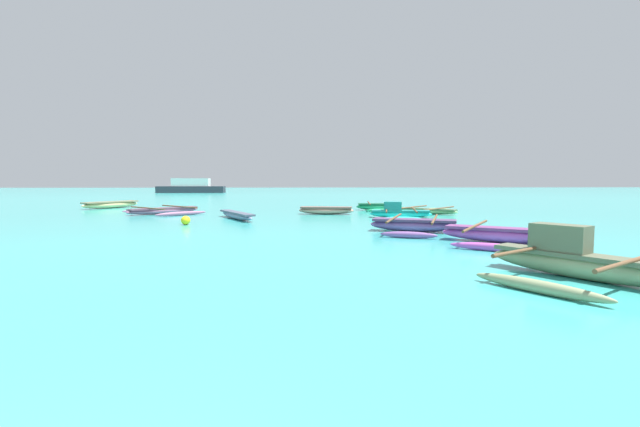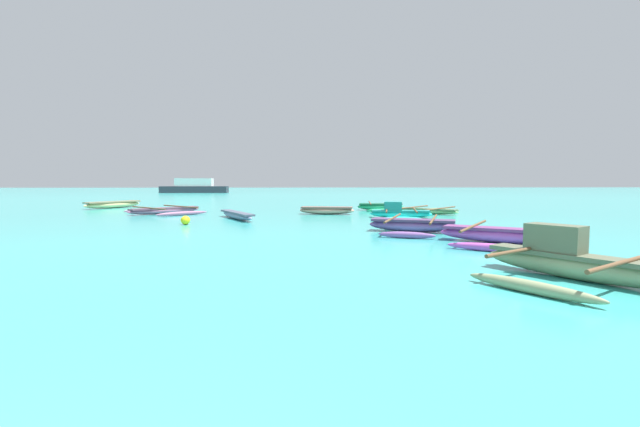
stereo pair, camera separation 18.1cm
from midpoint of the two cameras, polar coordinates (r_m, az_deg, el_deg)
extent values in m
ellipsoid|color=tan|center=(21.76, 0.60, 0.40)|extent=(2.90, 1.22, 0.38)
cube|color=brown|center=(21.75, 0.60, 0.80)|extent=(2.67, 1.15, 0.08)
ellipsoid|color=#21DDD4|center=(19.98, 10.41, -0.06)|extent=(2.91, 1.23, 0.35)
cube|color=teal|center=(19.97, 10.42, 0.33)|extent=(2.68, 1.15, 0.08)
cube|color=teal|center=(19.95, 9.41, 1.01)|extent=(0.89, 0.71, 0.39)
cylinder|color=brown|center=(20.00, 12.25, 0.48)|extent=(0.77, 3.43, 0.07)
cylinder|color=brown|center=(19.96, 8.59, 0.52)|extent=(0.77, 3.43, 0.07)
ellipsoid|color=#21DDD4|center=(21.72, 10.28, 0.08)|extent=(1.79, 0.56, 0.20)
ellipsoid|color=#21DDD4|center=(18.25, 10.56, -0.71)|extent=(1.79, 0.56, 0.20)
ellipsoid|color=#23A065|center=(25.16, 7.71, 0.90)|extent=(2.74, 1.02, 0.40)
cube|color=#206544|center=(25.15, 7.72, 1.26)|extent=(2.53, 0.97, 0.08)
cylinder|color=brown|center=(25.19, 9.09, 1.39)|extent=(0.52, 3.57, 0.07)
cylinder|color=brown|center=(25.12, 6.35, 1.41)|extent=(0.52, 3.57, 0.07)
ellipsoid|color=#23A065|center=(26.95, 7.48, 0.92)|extent=(1.66, 0.40, 0.20)
ellipsoid|color=#23A065|center=(23.38, 7.97, 0.40)|extent=(1.66, 0.40, 0.20)
ellipsoid|color=#707EA1|center=(19.37, -11.33, -0.26)|extent=(2.16, 3.80, 0.32)
cube|color=#4A5265|center=(19.36, -11.34, 0.10)|extent=(2.00, 3.50, 0.08)
ellipsoid|color=#87BD79|center=(22.75, 13.60, 0.33)|extent=(2.99, 2.65, 0.29)
cube|color=#57744F|center=(22.74, 13.61, 0.59)|extent=(2.76, 2.46, 0.08)
cylinder|color=brown|center=(22.43, 15.44, 0.66)|extent=(2.58, 3.02, 0.07)
cylinder|color=brown|center=(23.07, 11.83, 0.81)|extent=(2.58, 3.02, 0.07)
ellipsoid|color=#87BD79|center=(24.55, 15.45, 0.47)|extent=(1.73, 1.51, 0.20)
ellipsoid|color=#87BD79|center=(20.99, 11.44, -0.08)|extent=(1.73, 1.51, 0.20)
ellipsoid|color=#7C4F96|center=(14.53, 12.09, -1.55)|extent=(3.01, 1.76, 0.42)
cube|color=#50385F|center=(14.51, 12.10, -0.88)|extent=(2.78, 1.64, 0.08)
cylinder|color=brown|center=(14.46, 14.69, -0.70)|extent=(1.29, 3.30, 0.07)
cylinder|color=brown|center=(14.58, 9.53, -0.58)|extent=(1.29, 3.30, 0.07)
ellipsoid|color=#7C4F96|center=(16.27, 12.67, -1.34)|extent=(1.63, 0.77, 0.20)
ellipsoid|color=#7C4F96|center=(12.81, 11.32, -2.81)|extent=(1.63, 0.77, 0.20)
ellipsoid|color=#D7BF7F|center=(29.90, -26.27, 1.05)|extent=(2.62, 3.67, 0.42)
cube|color=#837652|center=(29.90, -26.28, 1.38)|extent=(2.43, 3.39, 0.08)
ellipsoid|color=#B84BB2|center=(12.63, 23.07, -2.69)|extent=(3.19, 2.39, 0.41)
cube|color=#72366F|center=(12.61, 23.09, -1.94)|extent=(2.94, 2.22, 0.08)
cylinder|color=brown|center=(12.53, 26.55, -1.81)|extent=(1.92, 2.88, 0.07)
cylinder|color=brown|center=(12.72, 19.70, -1.52)|extent=(1.92, 2.88, 0.07)
ellipsoid|color=#B84BB2|center=(14.32, 23.92, -2.36)|extent=(1.89, 1.33, 0.20)
ellipsoid|color=#B84BB2|center=(10.97, 21.93, -4.22)|extent=(1.89, 1.33, 0.20)
ellipsoid|color=gray|center=(8.56, 31.25, -6.08)|extent=(2.25, 3.05, 0.43)
cube|color=#575E46|center=(8.53, 31.30, -4.91)|extent=(2.09, 2.82, 0.08)
cube|color=#575E46|center=(8.66, 28.83, -2.84)|extent=(0.87, 1.01, 0.48)
cylinder|color=brown|center=(8.27, 36.12, -4.96)|extent=(2.63, 1.77, 0.07)
cylinder|color=brown|center=(8.83, 26.81, -4.06)|extent=(2.63, 1.77, 0.07)
ellipsoid|color=gray|center=(10.01, 34.64, -5.46)|extent=(1.31, 1.85, 0.20)
ellipsoid|color=gray|center=(7.19, 26.42, -8.72)|extent=(1.31, 1.85, 0.20)
ellipsoid|color=#9A5E80|center=(23.62, -20.33, 0.36)|extent=(3.21, 3.21, 0.32)
cube|color=#614053|center=(23.62, -20.34, 0.64)|extent=(2.97, 2.97, 0.08)
cylinder|color=brown|center=(24.03, -18.48, 0.89)|extent=(2.55, 2.55, 0.07)
cylinder|color=brown|center=(23.22, -22.27, 0.68)|extent=(2.55, 2.55, 0.07)
ellipsoid|color=#9A5E80|center=(25.21, -22.19, 0.40)|extent=(2.09, 2.09, 0.20)
ellipsoid|color=#9A5E80|center=(22.08, -18.20, 0.00)|extent=(2.09, 2.09, 0.20)
sphere|color=yellow|center=(17.25, -17.76, -0.87)|extent=(0.35, 0.35, 0.35)
cube|color=#2D333D|center=(66.21, -16.88, 3.07)|extent=(9.77, 2.15, 0.98)
cube|color=white|center=(66.20, -16.90, 4.00)|extent=(5.38, 1.83, 1.17)
camera|label=1|loc=(0.09, -90.27, -0.02)|focal=24.00mm
camera|label=2|loc=(0.09, 89.73, 0.02)|focal=24.00mm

